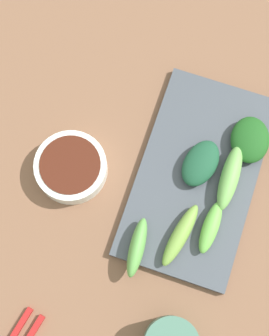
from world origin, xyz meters
The scene contains 9 objects.
tabletop centered at (0.00, 0.00, 0.01)m, with size 2.10×2.10×0.02m, color brown.
sauce_bowl centered at (-0.11, -0.04, 0.04)m, with size 0.10×0.10×0.03m.
serving_plate centered at (0.07, 0.01, 0.03)m, with size 0.17×0.30×0.01m, color #464C56.
broccoli_stalk_0 centered at (0.07, -0.08, 0.04)m, with size 0.02×0.10×0.02m, color #78A542.
broccoli_stalk_1 centered at (0.11, 0.02, 0.05)m, with size 0.03×0.10×0.03m, color #73B657.
broccoli_leafy_2 centered at (0.13, 0.08, 0.05)m, with size 0.06×0.07×0.03m, color #1D561D.
broccoli_leafy_3 centered at (0.07, 0.02, 0.04)m, with size 0.05×0.07×0.03m, color #1D5034.
broccoli_stalk_4 centered at (0.02, -0.12, 0.05)m, with size 0.02×0.08×0.03m, color #60A64B.
broccoli_stalk_5 centered at (0.11, -0.06, 0.04)m, with size 0.02×0.08×0.02m, color #6ABA4A.
Camera 1 is at (0.04, -0.19, 0.75)m, focal length 54.90 mm.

